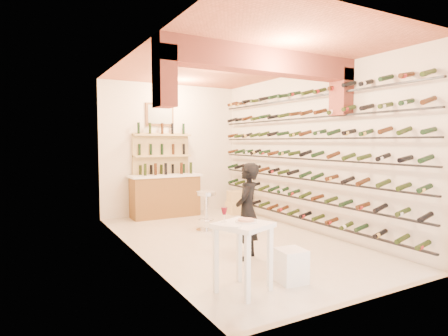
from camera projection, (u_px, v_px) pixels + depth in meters
name	position (u px, v px, depth m)	size (l,w,h in m)	color
ground	(232.00, 240.00, 6.85)	(6.00, 6.00, 0.00)	beige
room_shell	(240.00, 115.00, 6.47)	(3.52, 6.02, 3.21)	beige
wine_rack	(298.00, 154.00, 7.49)	(0.32, 5.70, 2.56)	black
back_counter	(165.00, 194.00, 8.98)	(1.70, 0.62, 1.29)	brown
back_shelving	(162.00, 167.00, 9.14)	(1.40, 0.31, 2.73)	tan
tasting_table	(243.00, 235.00, 4.46)	(0.74, 0.74, 1.01)	white
white_stool	(291.00, 266.00, 4.79)	(0.34, 0.34, 0.43)	white
person	(247.00, 211.00, 5.72)	(0.54, 0.35, 1.47)	black
chrome_barstool	(206.00, 208.00, 7.53)	(0.41, 0.41, 0.80)	silver
crate_lower	(237.00, 208.00, 9.38)	(0.50, 0.35, 0.30)	#D4B574
crate_upper	(237.00, 196.00, 9.36)	(0.46, 0.32, 0.27)	#D4B574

